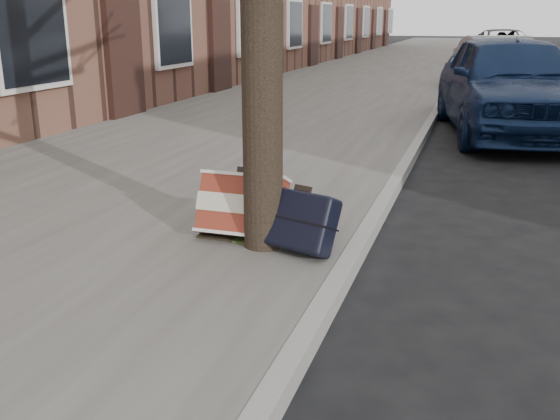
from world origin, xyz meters
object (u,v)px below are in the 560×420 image
(car_near_front, at_px, (509,84))
(car_near_mid, at_px, (499,65))
(suitcase_navy, at_px, (296,220))
(suitcase_red, at_px, (242,206))

(car_near_front, relative_size, car_near_mid, 1.13)
(car_near_mid, bearing_deg, car_near_front, -104.12)
(car_near_mid, bearing_deg, suitcase_navy, -111.90)
(suitcase_navy, relative_size, car_near_mid, 0.15)
(suitcase_red, xyz_separation_m, car_near_mid, (1.91, 11.59, 0.28))
(car_near_front, bearing_deg, suitcase_navy, -114.22)
(suitcase_navy, height_order, car_near_front, car_near_front)
(suitcase_navy, relative_size, car_near_front, 0.13)
(car_near_front, bearing_deg, suitcase_red, -118.58)
(suitcase_red, height_order, suitcase_navy, suitcase_red)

